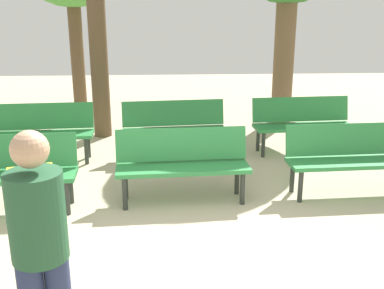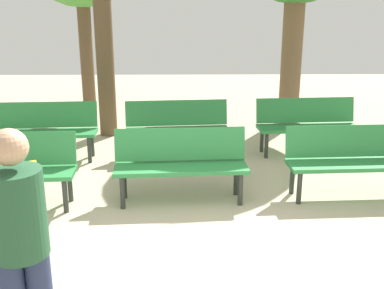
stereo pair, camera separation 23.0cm
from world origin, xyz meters
name	(u,v)px [view 1 (the left image)]	position (x,y,z in m)	size (l,w,h in m)	color
ground_plane	(204,269)	(0.00, 0.00, 0.00)	(24.00, 24.00, 0.00)	#BCAD8E
bench_r0_c0	(6,169)	(-2.19, 1.42, 0.50)	(1.63, 0.59, 0.87)	#2D8442
bench_r0_c1	(182,160)	(-0.14, 1.60, 0.50)	(1.63, 0.57, 0.87)	#2D8442
bench_r0_c2	(350,155)	(1.97, 1.70, 0.50)	(1.62, 0.55, 0.87)	#2D8442
bench_r1_c0	(40,129)	(-2.26, 3.17, 0.50)	(1.63, 0.58, 0.87)	#2D8442
bench_r1_c1	(174,126)	(-0.22, 3.27, 0.50)	(1.63, 0.61, 0.87)	#2D8442
bench_r1_c2	(302,121)	(1.86, 3.44, 0.50)	(1.63, 0.59, 0.87)	#2D8442
tree_1	(100,69)	(-1.50, 4.55, 1.22)	(0.31, 0.31, 2.44)	brown
visitor_with_backpack	(40,242)	(-1.11, -1.13, 0.94)	(0.46, 0.59, 1.65)	navy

